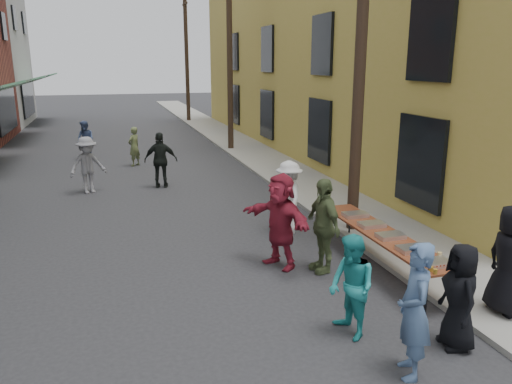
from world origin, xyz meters
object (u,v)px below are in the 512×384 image
utility_pole_far (187,53)px  server (510,260)px  catering_tray_sausage (435,263)px  guest_front_a (460,296)px  utility_pole_near (361,35)px  guest_front_c (352,287)px  utility_pole_mid (230,49)px  serving_table (382,235)px

utility_pole_far → server: bearing=-89.2°
utility_pole_far → catering_tray_sausage: utility_pole_far is taller
utility_pole_far → guest_front_a: (-0.90, -28.91, -3.73)m
utility_pole_near → guest_front_c: utility_pole_near is taller
guest_front_a → server: bearing=122.3°
utility_pole_near → server: 5.67m
utility_pole_mid → server: 16.81m
utility_pole_near → utility_pole_mid: 12.00m
utility_pole_mid → catering_tray_sausage: 16.26m
utility_pole_mid → utility_pole_far: bearing=90.0°
serving_table → guest_front_c: guest_front_c is taller
catering_tray_sausage → utility_pole_near: bearing=82.5°
utility_pole_near → catering_tray_sausage: size_ratio=18.00×
guest_front_c → serving_table: bearing=134.3°
utility_pole_far → guest_front_c: bearing=-94.5°
utility_pole_mid → serving_table: bearing=-92.0°
catering_tray_sausage → server: server is taller
serving_table → guest_front_c: bearing=-129.8°
utility_pole_mid → utility_pole_far: same height
serving_table → catering_tray_sausage: bearing=-90.0°
utility_pole_mid → catering_tray_sausage: size_ratio=18.00×
utility_pole_near → server: utility_pole_near is taller
utility_pole_far → catering_tray_sausage: size_ratio=18.00×
utility_pole_mid → serving_table: utility_pole_mid is taller
utility_pole_near → utility_pole_far: 24.00m
catering_tray_sausage → guest_front_c: 1.75m
utility_pole_far → serving_table: size_ratio=2.25×
serving_table → catering_tray_sausage: (-0.00, -1.65, 0.08)m
utility_pole_near → guest_front_a: 6.23m
utility_pole_near → serving_table: 4.39m
utility_pole_near → serving_table: utility_pole_near is taller
guest_front_a → guest_front_c: (-1.31, 0.70, 0.01)m
guest_front_a → utility_pole_mid: bearing=-171.3°
utility_pole_mid → guest_front_c: utility_pole_mid is taller
serving_table → server: 2.45m
server → serving_table: bearing=19.3°
utility_pole_far → catering_tray_sausage: bearing=-91.0°
utility_pole_far → utility_pole_near: bearing=-90.0°
utility_pole_mid → guest_front_c: (-2.21, -16.22, -3.72)m
utility_pole_far → server: (0.38, -28.43, -3.52)m
guest_front_c → guest_front_a: bearing=56.0°
server → utility_pole_far: bearing=-1.2°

